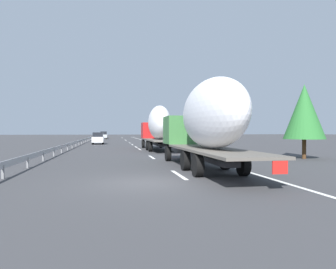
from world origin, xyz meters
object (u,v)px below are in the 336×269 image
object	(u,v)px
car_silver_hatch	(104,135)
road_sign	(157,131)
truck_lead	(158,126)
truck_trailing	(205,120)
car_white_van	(98,138)
car_yellow_coupe	(104,135)

from	to	relation	value
car_silver_hatch	road_sign	distance (m)	28.93
truck_lead	truck_trailing	xyz separation A→B (m)	(-17.62, 0.00, 0.04)
truck_lead	road_sign	bearing A→B (deg)	-7.88
truck_lead	car_white_van	bearing A→B (deg)	22.63
truck_trailing	car_silver_hatch	size ratio (longest dim) A/B	3.55
truck_lead	car_yellow_coupe	world-z (taller)	truck_lead
truck_lead	car_yellow_coupe	distance (m)	62.11
car_silver_hatch	truck_trailing	bearing A→B (deg)	-174.11
truck_lead	car_yellow_coupe	xyz separation A→B (m)	(61.67, 7.13, -1.69)
car_white_van	road_sign	bearing A→B (deg)	-61.31
truck_lead	road_sign	world-z (taller)	truck_lead
truck_lead	truck_trailing	world-z (taller)	truck_lead
car_yellow_coupe	road_sign	xyz separation A→B (m)	(-39.27, -10.23, 1.23)
road_sign	truck_lead	bearing A→B (deg)	172.12
car_white_van	road_sign	distance (m)	11.61
car_silver_hatch	car_white_van	xyz separation A→B (m)	(-32.65, 0.10, -0.04)
car_white_van	car_yellow_coupe	bearing A→B (deg)	0.13
truck_lead	car_white_van	size ratio (longest dim) A/B	3.30
car_yellow_coupe	road_sign	distance (m)	40.60
truck_lead	car_silver_hatch	xyz separation A→B (m)	(49.50, 6.92, -1.64)
truck_trailing	road_sign	distance (m)	40.14
car_white_van	road_sign	world-z (taller)	road_sign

